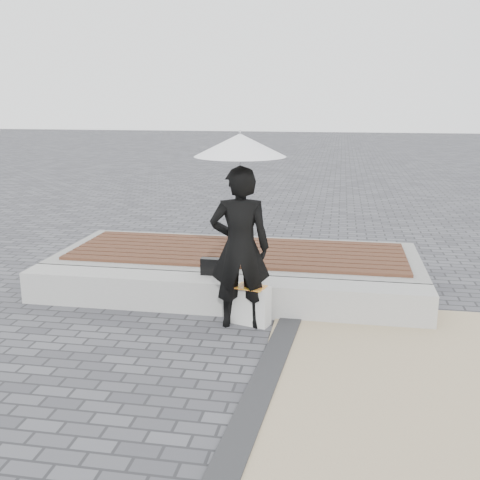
# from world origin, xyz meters

# --- Properties ---
(ground) EXTENTS (80.00, 80.00, 0.00)m
(ground) POSITION_xyz_m (0.00, 0.00, 0.00)
(ground) COLOR #515156
(ground) RESTS_ON ground
(edging_band) EXTENTS (0.61, 5.20, 0.04)m
(edging_band) POSITION_xyz_m (0.75, -0.50, 0.02)
(edging_band) COLOR #2C2C2E
(edging_band) RESTS_ON ground
(seating_ledge) EXTENTS (5.00, 0.45, 0.40)m
(seating_ledge) POSITION_xyz_m (0.00, 1.60, 0.20)
(seating_ledge) COLOR #A7A6A2
(seating_ledge) RESTS_ON ground
(timber_platform) EXTENTS (5.00, 2.00, 0.40)m
(timber_platform) POSITION_xyz_m (0.00, 2.80, 0.20)
(timber_platform) COLOR gray
(timber_platform) RESTS_ON ground
(timber_decking) EXTENTS (4.60, 1.60, 0.04)m
(timber_decking) POSITION_xyz_m (0.00, 2.80, 0.42)
(timber_decking) COLOR brown
(timber_decking) RESTS_ON timber_platform
(woman) EXTENTS (0.72, 0.53, 1.82)m
(woman) POSITION_xyz_m (0.32, 1.16, 0.91)
(woman) COLOR black
(woman) RESTS_ON ground
(parasol) EXTENTS (0.98, 0.98, 1.25)m
(parasol) POSITION_xyz_m (0.32, 1.16, 2.03)
(parasol) COLOR #AAA9AE
(parasol) RESTS_ON ground
(handbag) EXTENTS (0.30, 0.11, 0.21)m
(handbag) POSITION_xyz_m (-0.12, 1.73, 0.50)
(handbag) COLOR black
(handbag) RESTS_ON seating_ledge
(canvas_tote) EXTENTS (0.47, 0.30, 0.45)m
(canvas_tote) POSITION_xyz_m (0.44, 1.23, 0.23)
(canvas_tote) COLOR silver
(canvas_tote) RESTS_ON ground
(magazine) EXTENTS (0.37, 0.31, 0.01)m
(magazine) POSITION_xyz_m (0.44, 1.18, 0.46)
(magazine) COLOR red
(magazine) RESTS_ON canvas_tote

